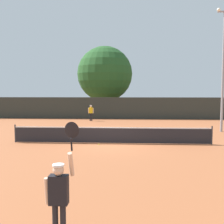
# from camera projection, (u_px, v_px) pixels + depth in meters

# --- Properties ---
(ground_plane) EXTENTS (120.00, 120.00, 0.00)m
(ground_plane) POSITION_uv_depth(u_px,v_px,m) (111.00, 143.00, 16.01)
(ground_plane) COLOR #9E5633
(tennis_net) EXTENTS (11.71, 0.08, 1.07)m
(tennis_net) POSITION_uv_depth(u_px,v_px,m) (111.00, 135.00, 15.97)
(tennis_net) COLOR #232328
(tennis_net) RESTS_ON ground
(perimeter_fence) EXTENTS (34.88, 0.12, 2.38)m
(perimeter_fence) POSITION_uv_depth(u_px,v_px,m) (119.00, 108.00, 29.91)
(perimeter_fence) COLOR #2D332D
(perimeter_fence) RESTS_ON ground
(player_serving) EXTENTS (0.68, 0.39, 2.47)m
(player_serving) POSITION_uv_depth(u_px,v_px,m) (59.00, 191.00, 5.46)
(player_serving) COLOR black
(player_serving) RESTS_ON ground
(player_receiving) EXTENTS (0.57, 0.24, 1.61)m
(player_receiving) POSITION_uv_depth(u_px,v_px,m) (91.00, 111.00, 27.90)
(player_receiving) COLOR yellow
(player_receiving) RESTS_ON ground
(tennis_ball) EXTENTS (0.07, 0.07, 0.07)m
(tennis_ball) POSITION_uv_depth(u_px,v_px,m) (99.00, 144.00, 15.55)
(tennis_ball) COLOR #CCE033
(tennis_ball) RESTS_ON ground
(light_pole) EXTENTS (1.18, 0.28, 9.17)m
(light_pole) POSITION_uv_depth(u_px,v_px,m) (223.00, 63.00, 20.13)
(light_pole) COLOR gray
(light_pole) RESTS_ON ground
(large_tree) EXTENTS (7.14, 7.14, 8.86)m
(large_tree) POSITION_uv_depth(u_px,v_px,m) (105.00, 74.00, 35.25)
(large_tree) COLOR brown
(large_tree) RESTS_ON ground
(parked_car_near) EXTENTS (2.30, 4.36, 1.69)m
(parked_car_near) POSITION_uv_depth(u_px,v_px,m) (134.00, 107.00, 38.43)
(parked_car_near) COLOR red
(parked_car_near) RESTS_ON ground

